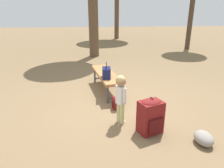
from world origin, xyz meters
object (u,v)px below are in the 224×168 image
Objects in this scene: park_bench at (106,75)px; trail_rock at (204,138)px; backpack_large at (151,115)px; child_standing at (121,92)px; backpack_small at (116,102)px; handbag at (106,72)px.

park_bench is 2.64m from trail_rock.
backpack_large reaches higher than park_bench.
park_bench is 1.87× the size of child_standing.
backpack_small is at bearing 7.88° from park_bench.
park_bench is at bearing 178.66° from handbag.
backpack_small is 0.81× the size of trail_rock.
backpack_large is (0.33, 0.44, -0.28)m from child_standing.
handbag is 2.38m from trail_rock.
handbag is at bearing -167.43° from backpack_small.
park_bench is 4.47× the size of handbag.
handbag is at bearing -172.29° from child_standing.
park_bench reaches higher than trail_rock.
backpack_large reaches higher than backpack_small.
park_bench is at bearing -174.29° from child_standing.
trail_rock is (0.71, 1.16, -0.49)m from child_standing.
park_bench is 1.98m from backpack_large.
backpack_small is at bearing -152.47° from backpack_large.
backpack_small is at bearing -178.35° from child_standing.
trail_rock is at bearing 30.11° from park_bench.
handbag reaches higher than backpack_small.
handbag reaches higher than backpack_large.
backpack_large is 1.00m from backpack_small.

